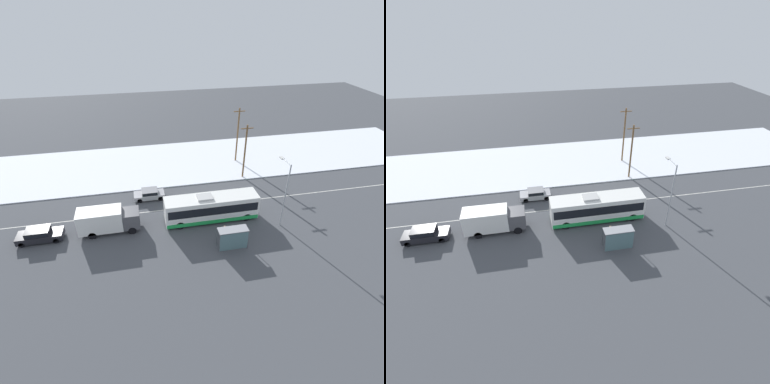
% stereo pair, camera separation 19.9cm
% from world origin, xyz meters
% --- Properties ---
extents(ground_plane, '(120.00, 120.00, 0.00)m').
position_xyz_m(ground_plane, '(0.00, 0.00, 0.00)').
color(ground_plane, '#424449').
extents(snow_lot, '(80.00, 15.26, 0.12)m').
position_xyz_m(snow_lot, '(0.00, 12.97, 0.06)').
color(snow_lot, silver).
rests_on(snow_lot, ground_plane).
extents(lane_marking_center, '(60.00, 0.12, 0.00)m').
position_xyz_m(lane_marking_center, '(0.00, 0.00, 0.00)').
color(lane_marking_center, silver).
rests_on(lane_marking_center, ground_plane).
extents(city_bus, '(11.09, 2.57, 3.39)m').
position_xyz_m(city_bus, '(-1.80, -2.93, 1.65)').
color(city_bus, white).
rests_on(city_bus, ground_plane).
extents(box_truck, '(6.80, 2.30, 2.95)m').
position_xyz_m(box_truck, '(-13.82, -2.82, 1.64)').
color(box_truck, silver).
rests_on(box_truck, ground_plane).
extents(sedan_car, '(4.02, 1.80, 1.34)m').
position_xyz_m(sedan_car, '(-8.72, 3.05, 0.74)').
color(sedan_car, '#9E9EA3').
rests_on(sedan_car, ground_plane).
extents(parked_car_near_truck, '(4.80, 1.80, 1.54)m').
position_xyz_m(parked_car_near_truck, '(-21.18, -2.98, 0.84)').
color(parked_car_near_truck, black).
rests_on(parked_car_near_truck, ground_plane).
extents(pedestrian_at_stop, '(0.66, 0.29, 1.82)m').
position_xyz_m(pedestrian_at_stop, '(-1.27, -6.75, 1.12)').
color(pedestrian_at_stop, '#23232D').
rests_on(pedestrian_at_stop, ground_plane).
extents(bus_shelter, '(3.17, 1.20, 2.40)m').
position_xyz_m(bus_shelter, '(-0.82, -8.39, 1.68)').
color(bus_shelter, gray).
rests_on(bus_shelter, ground_plane).
extents(streetlamp, '(0.36, 2.50, 7.96)m').
position_xyz_m(streetlamp, '(5.92, -5.19, 4.97)').
color(streetlamp, '#9EA3A8').
rests_on(streetlamp, ground_plane).
extents(utility_pole_roadside, '(1.80, 0.24, 8.17)m').
position_xyz_m(utility_pole_roadside, '(5.44, 6.13, 4.27)').
color(utility_pole_roadside, brown).
rests_on(utility_pole_roadside, ground_plane).
extents(utility_pole_snowlot, '(1.80, 0.24, 8.83)m').
position_xyz_m(utility_pole_snowlot, '(6.15, 11.58, 4.61)').
color(utility_pole_snowlot, brown).
rests_on(utility_pole_snowlot, ground_plane).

